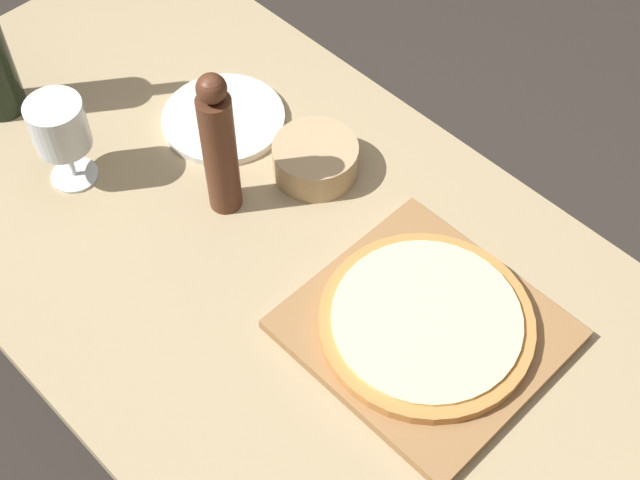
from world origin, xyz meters
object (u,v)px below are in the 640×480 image
at_px(pizza, 426,322).
at_px(small_bowl, 315,159).
at_px(wine_glass, 59,128).
at_px(pepper_mill, 219,147).

height_order(pizza, small_bowl, small_bowl).
distance_m(pizza, wine_glass, 0.63).
xyz_separation_m(pepper_mill, wine_glass, (-0.14, 0.21, -0.02)).
xyz_separation_m(pizza, small_bowl, (0.10, 0.33, -0.00)).
xyz_separation_m(pepper_mill, small_bowl, (0.15, -0.05, -0.10)).
distance_m(pepper_mill, small_bowl, 0.19).
relative_size(pepper_mill, wine_glass, 1.68).
bearing_deg(pizza, small_bowl, 72.51).
xyz_separation_m(pizza, wine_glass, (-0.18, 0.59, 0.08)).
distance_m(pepper_mill, wine_glass, 0.26).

